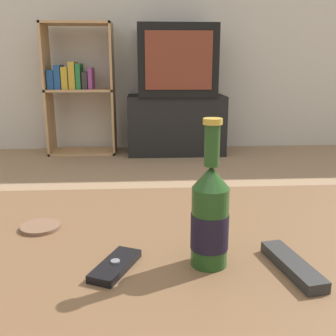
{
  "coord_description": "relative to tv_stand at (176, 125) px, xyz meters",
  "views": [
    {
      "loc": [
        0.0,
        -0.7,
        0.78
      ],
      "look_at": [
        0.06,
        0.24,
        0.53
      ],
      "focal_mm": 42.0,
      "sensor_mm": 36.0,
      "label": 1
    }
  ],
  "objects": [
    {
      "name": "back_wall",
      "position": [
        -0.28,
        0.28,
        1.05
      ],
      "size": [
        8.0,
        0.05,
        2.6
      ],
      "color": "beige",
      "rests_on": "ground_plane"
    },
    {
      "name": "coffee_table",
      "position": [
        -0.28,
        -2.75,
        0.12
      ],
      "size": [
        1.24,
        0.78,
        0.43
      ],
      "color": "brown",
      "rests_on": "ground_plane"
    },
    {
      "name": "tv_stand",
      "position": [
        0.0,
        0.0,
        0.0
      ],
      "size": [
        0.84,
        0.4,
        0.51
      ],
      "color": "black",
      "rests_on": "ground_plane"
    },
    {
      "name": "television",
      "position": [
        0.0,
        -0.0,
        0.55
      ],
      "size": [
        0.65,
        0.47,
        0.58
      ],
      "color": "black",
      "rests_on": "tv_stand"
    },
    {
      "name": "bookshelf",
      "position": [
        -0.86,
        0.06,
        0.34
      ],
      "size": [
        0.58,
        0.3,
        1.11
      ],
      "color": "tan",
      "rests_on": "ground_plane"
    },
    {
      "name": "beer_bottle",
      "position": [
        -0.17,
        -2.81,
        0.27
      ],
      "size": [
        0.07,
        0.07,
        0.26
      ],
      "color": "#1E4219",
      "rests_on": "coffee_table"
    },
    {
      "name": "cell_phone",
      "position": [
        -0.34,
        -2.82,
        0.18
      ],
      "size": [
        0.09,
        0.13,
        0.02
      ],
      "rotation": [
        0.0,
        0.0,
        -0.42
      ],
      "color": "black",
      "rests_on": "coffee_table"
    },
    {
      "name": "remote_control",
      "position": [
        -0.03,
        -2.84,
        0.18
      ],
      "size": [
        0.07,
        0.17,
        0.02
      ],
      "rotation": [
        0.0,
        0.0,
        0.17
      ],
      "color": "#282828",
      "rests_on": "coffee_table"
    },
    {
      "name": "coaster",
      "position": [
        -0.51,
        -2.63,
        0.18
      ],
      "size": [
        0.09,
        0.09,
        0.01
      ],
      "color": "brown",
      "rests_on": "coffee_table"
    }
  ]
}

